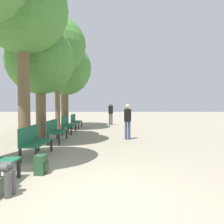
# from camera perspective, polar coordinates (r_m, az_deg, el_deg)

# --- Properties ---
(ground_plane) EXTENTS (80.00, 80.00, 0.00)m
(ground_plane) POSITION_cam_1_polar(r_m,az_deg,el_deg) (3.82, -5.09, -21.97)
(ground_plane) COLOR gray
(bench_row_1) EXTENTS (0.52, 1.54, 0.91)m
(bench_row_1) POSITION_cam_1_polar(r_m,az_deg,el_deg) (6.88, -19.74, -6.79)
(bench_row_1) COLOR #1E6042
(bench_row_1) RESTS_ON ground_plane
(bench_row_2) EXTENTS (0.52, 1.54, 0.91)m
(bench_row_2) POSITION_cam_1_polar(r_m,az_deg,el_deg) (9.32, -14.54, -4.43)
(bench_row_2) COLOR #1E6042
(bench_row_2) RESTS_ON ground_plane
(bench_row_3) EXTENTS (0.52, 1.54, 0.91)m
(bench_row_3) POSITION_cam_1_polar(r_m,az_deg,el_deg) (11.81, -11.53, -3.04)
(bench_row_3) COLOR #1E6042
(bench_row_3) RESTS_ON ground_plane
(bench_row_4) EXTENTS (0.52, 1.54, 0.91)m
(bench_row_4) POSITION_cam_1_polar(r_m,az_deg,el_deg) (14.33, -9.57, -2.13)
(bench_row_4) COLOR #1E6042
(bench_row_4) RESTS_ON ground_plane
(tree_row_1) EXTENTS (3.28, 3.28, 6.69)m
(tree_row_1) POSITION_cam_1_polar(r_m,az_deg,el_deg) (9.29, -22.30, 23.57)
(tree_row_1) COLOR brown
(tree_row_1) RESTS_ON ground_plane
(tree_row_2) EXTENTS (3.07, 3.07, 5.08)m
(tree_row_2) POSITION_cam_1_polar(r_m,az_deg,el_deg) (10.65, -18.21, 12.54)
(tree_row_2) COLOR brown
(tree_row_2) RESTS_ON ground_plane
(tree_row_3) EXTENTS (3.43, 3.43, 6.78)m
(tree_row_3) POSITION_cam_1_polar(r_m,az_deg,el_deg) (13.99, -14.15, 16.43)
(tree_row_3) COLOR brown
(tree_row_3) RESTS_ON ground_plane
(tree_row_4) EXTENTS (3.70, 3.70, 5.88)m
(tree_row_4) POSITION_cam_1_polar(r_m,az_deg,el_deg) (15.77, -12.30, 10.93)
(tree_row_4) COLOR brown
(tree_row_4) RESTS_ON ground_plane
(backpack) EXTENTS (0.25, 0.37, 0.43)m
(backpack) POSITION_cam_1_polar(r_m,az_deg,el_deg) (5.27, -18.01, -12.82)
(backpack) COLOR #284C2D
(backpack) RESTS_ON ground_plane
(pedestrian_near) EXTENTS (0.34, 0.24, 1.68)m
(pedestrian_near) POSITION_cam_1_polar(r_m,az_deg,el_deg) (16.08, -0.34, -0.03)
(pedestrian_near) COLOR #4C4C4C
(pedestrian_near) RESTS_ON ground_plane
(pedestrian_mid) EXTENTS (0.32, 0.27, 1.56)m
(pedestrian_mid) POSITION_cam_1_polar(r_m,az_deg,el_deg) (9.57, 4.11, -1.90)
(pedestrian_mid) COLOR #384260
(pedestrian_mid) RESTS_ON ground_plane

